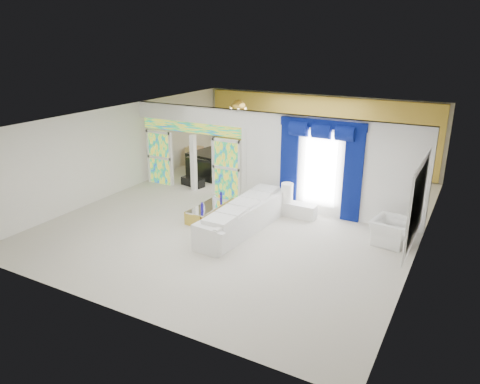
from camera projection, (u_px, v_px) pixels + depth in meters
The scene contains 22 objects.
floor at pixel (250, 213), 14.04m from camera, with size 12.00×12.00×0.00m, color #B7AF9E.
dividing_wall at pixel (330, 168), 13.40m from camera, with size 5.70×0.18×3.00m, color white.
dividing_header at pixel (190, 114), 15.27m from camera, with size 4.30×0.18×0.55m, color white.
stained_panel_left at pixel (160, 158), 16.48m from camera, with size 0.95×0.04×2.00m, color #994C3F.
stained_panel_right at pixel (227, 168), 15.19m from camera, with size 0.95×0.04×2.00m, color #994C3F.
stained_transom at pixel (190, 128), 15.42m from camera, with size 4.00×0.05×0.35m, color #994C3F.
window_pane at pixel (320, 169), 13.45m from camera, with size 1.00×0.02×2.30m, color white.
blue_drape_left at pixel (289, 167), 13.89m from camera, with size 0.55×0.10×2.80m, color #040F4B.
blue_drape_right at pixel (353, 176), 12.99m from camera, with size 0.55×0.10×2.80m, color #040F4B.
blue_pelmet at pixel (323, 124), 12.97m from camera, with size 2.60×0.12×0.25m, color #040F4B.
wall_mirror at pixel (418, 203), 10.46m from camera, with size 0.04×2.70×1.90m, color white.
gold_curtains at pixel (316, 132), 18.43m from camera, with size 9.70×0.12×2.90m, color gold.
white_sofa at pixel (245, 218), 12.71m from camera, with size 0.81×3.79×0.72m, color silver.
coffee_table at pixel (211, 211), 13.63m from camera, with size 0.59×1.76×0.39m, color gold.
console_table at pixel (296, 210), 13.70m from camera, with size 1.28×0.41×0.43m, color white.
table_lamp at pixel (287, 192), 13.67m from camera, with size 0.36×0.36×0.58m, color white.
armchair at pixel (390, 231), 11.91m from camera, with size 1.02×0.89×0.66m, color silver.
grand_piano at pixel (216, 163), 17.71m from camera, with size 1.45×1.91×0.96m, color black.
piano_bench at pixel (193, 182), 16.49m from camera, with size 0.91×0.35×0.30m, color black.
tv_console at pixel (195, 157), 18.76m from camera, with size 0.60×0.55×0.87m, color tan.
chandelier at pixel (238, 108), 17.03m from camera, with size 0.60×0.60×0.60m, color gold.
decanters at pixel (210, 202), 13.56m from camera, with size 0.19×1.15×0.20m.
Camera 1 is at (5.99, -11.59, 5.24)m, focal length 33.58 mm.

